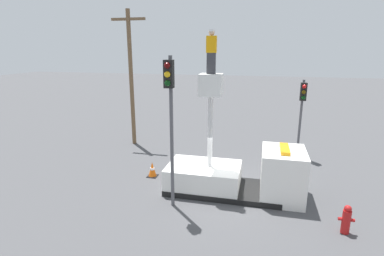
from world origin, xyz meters
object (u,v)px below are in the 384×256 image
Objects in this scene: fire_hydrant at (346,220)px; traffic_cone_rear at (152,170)px; traffic_light_pole at (170,105)px; utility_pole at (131,75)px; bucket_truck at (238,174)px; traffic_light_across at (302,103)px; worker at (211,52)px.

fire_hydrant is 1.41× the size of traffic_cone_rear.
utility_pole is (-4.96, 7.49, 0.40)m from traffic_light_pole.
bucket_truck is 10.05m from utility_pole.
worker is at bearing -128.59° from traffic_light_across.
bucket_truck is 4.47m from fire_hydrant.
traffic_light_across is at bearing 32.23° from traffic_cone_rear.
traffic_light_across is (5.53, 7.27, -0.99)m from traffic_light_pole.
utility_pole is at bearing 145.45° from fire_hydrant.
worker is 0.20× the size of utility_pole.
fire_hydrant is (0.85, -7.59, -2.70)m from traffic_light_across.
utility_pole is at bearing 137.51° from worker.
worker is 8.49m from utility_pole.
traffic_cone_rear is 7.17m from utility_pole.
traffic_cone_rear is (-3.03, 0.78, -5.73)m from worker.
traffic_cone_rear is (-8.21, 2.95, -0.16)m from fire_hydrant.
traffic_light_pole is at bearing -55.20° from traffic_cone_rear.
worker is 0.29× the size of traffic_light_pole.
utility_pole is at bearing 123.49° from traffic_light_pole.
utility_pole reaches higher than worker.
utility_pole is (-3.13, 4.86, 4.25)m from traffic_cone_rear.
utility_pole is at bearing 142.84° from bucket_truck.
fire_hydrant is 8.73m from traffic_cone_rear.
worker is 7.51m from traffic_light_across.
traffic_light_across is 4.30× the size of fire_hydrant.
worker is 6.53m from traffic_cone_rear.
traffic_cone_rear is at bearing 124.80° from traffic_light_pole.
traffic_cone_rear is at bearing -147.77° from traffic_light_across.
fire_hydrant is (3.89, -2.17, -0.38)m from bucket_truck.
worker reaches higher than bucket_truck.
bucket_truck is 4.54m from traffic_light_pole.
traffic_light_pole is at bearing -123.11° from worker.
traffic_light_pole reaches higher than bucket_truck.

